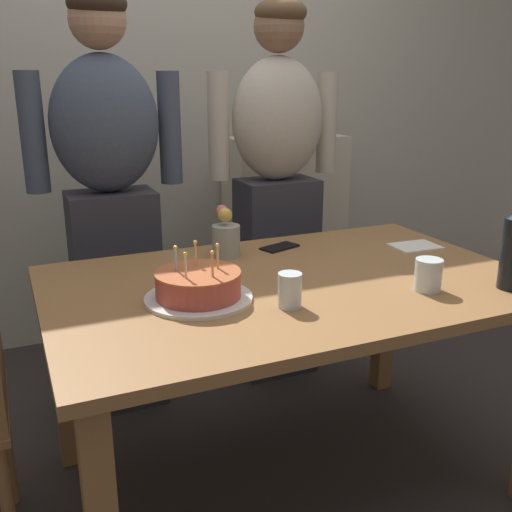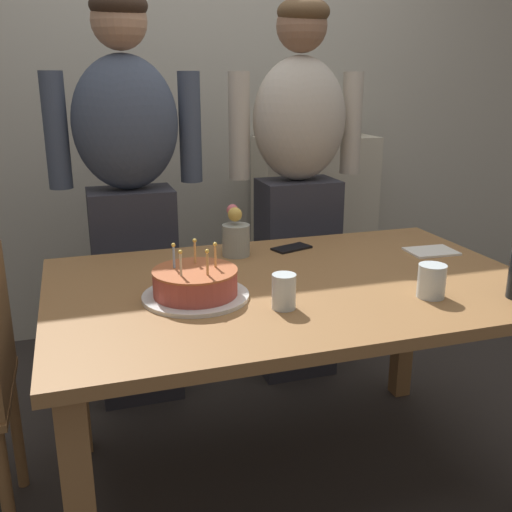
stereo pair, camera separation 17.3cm
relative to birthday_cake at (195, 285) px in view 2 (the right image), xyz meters
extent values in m
plane|color=#332D2B|center=(0.32, 0.05, -0.78)|extent=(10.00, 10.00, 0.00)
cube|color=beige|center=(0.32, 1.60, 0.52)|extent=(5.20, 0.10, 2.60)
cube|color=olive|center=(0.32, 0.05, -0.06)|extent=(1.50, 0.96, 0.03)
cube|color=olive|center=(-0.36, 0.46, -0.43)|extent=(0.07, 0.07, 0.70)
cube|color=olive|center=(1.00, 0.46, -0.43)|extent=(0.07, 0.07, 0.70)
cylinder|color=white|center=(0.00, 0.00, -0.03)|extent=(0.31, 0.31, 0.01)
cylinder|color=#B24C42|center=(0.00, 0.00, 0.01)|extent=(0.24, 0.24, 0.07)
cylinder|color=#B75B33|center=(0.00, 0.00, 0.04)|extent=(0.24, 0.24, 0.01)
cylinder|color=#EAB266|center=(0.02, -0.06, 0.08)|extent=(0.01, 0.01, 0.06)
sphere|color=#F9C64C|center=(0.02, -0.06, 0.11)|extent=(0.01, 0.01, 0.01)
cylinder|color=#EAB266|center=(0.06, 0.01, 0.08)|extent=(0.01, 0.01, 0.06)
sphere|color=#F9C64C|center=(0.06, 0.01, 0.11)|extent=(0.01, 0.01, 0.01)
cylinder|color=#EAB266|center=(0.01, 0.06, 0.08)|extent=(0.01, 0.01, 0.06)
sphere|color=#F9C64C|center=(0.01, 0.06, 0.11)|extent=(0.01, 0.01, 0.01)
cylinder|color=#93B7DB|center=(-0.05, 0.03, 0.08)|extent=(0.01, 0.01, 0.06)
sphere|color=#F9C64C|center=(-0.05, 0.03, 0.11)|extent=(0.01, 0.01, 0.01)
cylinder|color=beige|center=(-0.05, -0.04, 0.08)|extent=(0.01, 0.01, 0.06)
sphere|color=#F9C64C|center=(-0.05, -0.04, 0.11)|extent=(0.01, 0.01, 0.01)
cylinder|color=silver|center=(0.22, -0.15, 0.01)|extent=(0.07, 0.07, 0.10)
cylinder|color=silver|center=(0.65, -0.20, 0.01)|extent=(0.08, 0.08, 0.10)
cube|color=black|center=(0.44, 0.39, -0.04)|extent=(0.16, 0.11, 0.01)
cube|color=white|center=(0.91, 0.19, -0.04)|extent=(0.18, 0.14, 0.01)
cylinder|color=#999E93|center=(0.23, 0.37, 0.02)|extent=(0.10, 0.10, 0.11)
sphere|color=gold|center=(0.22, 0.38, 0.11)|extent=(0.05, 0.05, 0.05)
sphere|color=#DB6670|center=(0.22, 0.40, 0.12)|extent=(0.04, 0.04, 0.04)
cube|color=#33333D|center=(-0.09, 0.81, -0.32)|extent=(0.34, 0.23, 0.92)
ellipsoid|color=#424C60|center=(-0.09, 0.81, 0.40)|extent=(0.41, 0.27, 0.52)
sphere|color=tan|center=(-0.09, 0.81, 0.77)|extent=(0.21, 0.21, 0.21)
ellipsoid|color=#38281E|center=(-0.09, 0.80, 0.82)|extent=(0.21, 0.21, 0.12)
cylinder|color=#424C60|center=(0.17, 0.84, 0.37)|extent=(0.09, 0.09, 0.44)
cylinder|color=#424C60|center=(-0.35, 0.84, 0.37)|extent=(0.09, 0.09, 0.44)
cube|color=#33333D|center=(0.64, 0.81, -0.32)|extent=(0.34, 0.23, 0.92)
ellipsoid|color=beige|center=(0.64, 0.81, 0.40)|extent=(0.41, 0.27, 0.52)
sphere|color=#936B51|center=(0.64, 0.81, 0.77)|extent=(0.21, 0.21, 0.21)
ellipsoid|color=brown|center=(0.64, 0.80, 0.82)|extent=(0.21, 0.21, 0.12)
cylinder|color=beige|center=(0.90, 0.84, 0.37)|extent=(0.09, 0.09, 0.44)
cylinder|color=beige|center=(0.38, 0.84, 0.37)|extent=(0.09, 0.09, 0.44)
cylinder|color=olive|center=(-0.56, 0.31, -0.56)|extent=(0.04, 0.04, 0.45)
cylinder|color=olive|center=(-0.56, -0.05, -0.56)|extent=(0.04, 0.04, 0.45)
cube|color=beige|center=(0.96, 1.38, -0.26)|extent=(0.65, 0.30, 1.05)
cylinder|color=black|center=(0.78, 1.38, 0.40)|extent=(0.07, 0.07, 0.27)
cylinder|color=#382314|center=(0.96, 1.38, 0.38)|extent=(0.06, 0.06, 0.24)
cylinder|color=#194723|center=(1.15, 1.38, 0.38)|extent=(0.08, 0.08, 0.23)
camera|label=1|loc=(-0.47, -1.49, 0.57)|focal=40.84mm
camera|label=2|loc=(-0.31, -1.55, 0.57)|focal=40.84mm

